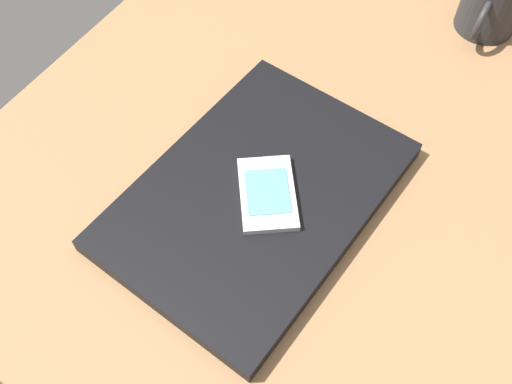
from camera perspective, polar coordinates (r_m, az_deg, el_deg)
desk_surface at (r=66.98cm, az=3.21°, el=-3.13°), size 120.00×80.00×3.00cm
laptop_closed at (r=65.77cm, az=0.00°, el=-0.45°), size 36.43×27.01×2.14cm
cell_phone_on_laptop at (r=64.39cm, az=1.32°, el=0.11°), size 11.47×10.71×0.96cm
coffee_mug at (r=89.95cm, az=22.45°, el=17.04°), size 11.69×8.43×8.71cm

